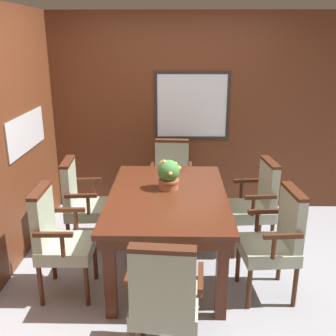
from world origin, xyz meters
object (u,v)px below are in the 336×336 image
at_px(chair_right_near, 277,238).
at_px(chair_left_near, 58,237).
at_px(dining_table, 168,204).
at_px(chair_head_near, 164,297).
at_px(chair_right_far, 257,201).
at_px(chair_head_far, 171,176).
at_px(potted_plant, 169,174).
at_px(chair_left_far, 81,200).

distance_m(chair_right_near, chair_left_near, 1.85).
bearing_deg(dining_table, chair_head_near, -89.87).
bearing_deg(chair_right_far, chair_head_far, -135.94).
xyz_separation_m(chair_head_far, potted_plant, (-0.01, -1.02, 0.38)).
relative_size(chair_head_near, potted_plant, 3.33).
distance_m(dining_table, chair_head_near, 1.21).
bearing_deg(chair_head_far, chair_right_near, -57.08).
relative_size(chair_right_far, potted_plant, 3.33).
xyz_separation_m(chair_head_far, chair_right_near, (0.90, -1.54, 0.00)).
xyz_separation_m(chair_head_near, chair_left_near, (-0.93, 0.80, 0.00)).
xyz_separation_m(dining_table, chair_left_far, (-0.90, 0.39, -0.14)).
bearing_deg(potted_plant, chair_left_far, 164.06).
bearing_deg(chair_right_far, chair_right_near, -4.47).
bearing_deg(potted_plant, dining_table, -92.63).
height_order(chair_left_far, potted_plant, potted_plant).
relative_size(chair_right_far, chair_right_near, 1.00).
height_order(dining_table, chair_head_far, chair_head_far).
bearing_deg(chair_head_far, dining_table, -88.46).
height_order(dining_table, chair_head_near, chair_head_near).
bearing_deg(chair_left_near, chair_left_far, -2.29).
relative_size(chair_left_far, potted_plant, 3.33).
height_order(chair_left_near, potted_plant, potted_plant).
height_order(chair_right_far, potted_plant, potted_plant).
height_order(chair_right_near, potted_plant, potted_plant).
bearing_deg(potted_plant, chair_right_far, 16.59).
relative_size(dining_table, potted_plant, 5.64).
bearing_deg(chair_head_far, chair_right_far, -37.81).
height_order(dining_table, chair_right_near, chair_right_near).
relative_size(chair_left_far, chair_right_near, 1.00).
height_order(chair_head_far, potted_plant, potted_plant).
xyz_separation_m(chair_right_far, potted_plant, (-0.90, -0.27, 0.38)).
bearing_deg(dining_table, potted_plant, 87.37).
bearing_deg(chair_left_far, chair_head_far, -54.90).
bearing_deg(chair_head_near, dining_table, -85.63).
bearing_deg(chair_head_near, chair_left_far, -56.13).
height_order(dining_table, chair_left_near, chair_left_near).
xyz_separation_m(chair_left_near, potted_plant, (0.93, 0.53, 0.38)).
height_order(chair_left_far, chair_left_near, same).
distance_m(chair_head_far, chair_left_near, 1.82).
xyz_separation_m(dining_table, chair_head_far, (0.02, 1.15, -0.14)).
xyz_separation_m(chair_head_far, chair_left_near, (-0.94, -1.55, 0.00)).
distance_m(chair_right_far, chair_head_near, 1.84).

